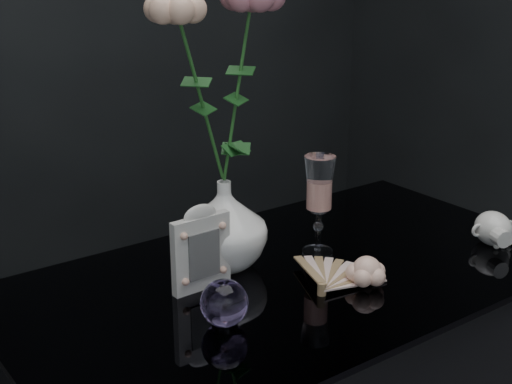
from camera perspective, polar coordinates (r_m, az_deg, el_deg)
vase at (r=1.30m, az=-2.53°, el=-2.60°), size 0.18×0.18×0.16m
wine_glass at (r=1.35m, az=5.05°, el=-1.09°), size 0.07×0.07×0.19m
picture_frame at (r=1.22m, az=-4.44°, el=-4.43°), size 0.12×0.09×0.16m
paperweight at (r=1.12m, az=-2.56°, el=-8.86°), size 0.10×0.10×0.08m
paper_fan at (r=1.23m, az=5.29°, el=-7.63°), size 0.30×0.26×0.03m
loose_rose at (r=1.26m, az=8.85°, el=-6.26°), size 0.14×0.17×0.05m
pearl_jar at (r=1.49m, az=18.46°, el=-2.67°), size 0.31×0.31×0.07m
roses at (r=1.21m, az=-2.95°, el=9.74°), size 0.25×0.12×0.42m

